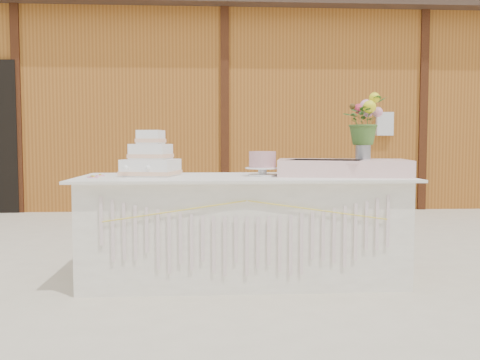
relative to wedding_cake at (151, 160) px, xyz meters
name	(u,v)px	position (x,y,z in m)	size (l,w,h in m)	color
ground	(242,278)	(0.68, -0.06, -0.89)	(80.00, 80.00, 0.00)	beige
barn	(221,107)	(0.67, 5.93, 0.79)	(12.60, 4.60, 3.30)	#9F5F21
cake_table	(242,227)	(0.68, -0.07, -0.50)	(2.40, 1.00, 0.77)	white
wedding_cake	(151,160)	(0.00, 0.00, 0.00)	(0.45, 0.45, 0.34)	white
pink_cake_stand	(262,162)	(0.83, -0.06, -0.01)	(0.25, 0.25, 0.18)	white
satin_runner	(342,168)	(1.43, -0.05, -0.05)	(0.96, 0.56, 0.12)	beige
flower_vase	(363,149)	(1.61, 0.02, 0.08)	(0.12, 0.12, 0.16)	#A9A9AE
bouquet	(364,114)	(1.61, 0.02, 0.35)	(0.33, 0.29, 0.37)	#45702D
loose_flowers	(104,175)	(-0.34, -0.04, -0.11)	(0.14, 0.33, 0.02)	pink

